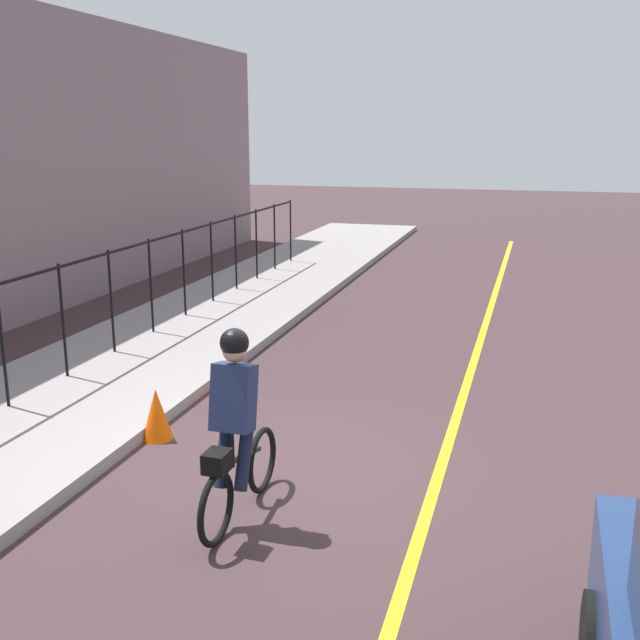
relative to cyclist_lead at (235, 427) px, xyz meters
name	(u,v)px	position (x,y,z in m)	size (l,w,h in m)	color
ground_plane	(287,465)	(1.23, -0.07, -0.91)	(80.00, 80.00, 0.00)	#3D2C2F
lane_line_centre	(436,484)	(1.23, -1.67, -0.91)	(36.00, 0.12, 0.01)	yellow
sidewalk	(17,426)	(1.23, 3.33, -0.84)	(40.00, 3.20, 0.15)	gray
iron_fence	(32,308)	(2.23, 3.73, 0.36)	(21.36, 0.04, 1.60)	black
cyclist_lead	(235,427)	(0.00, 0.00, 0.00)	(1.71, 0.37, 1.83)	black
traffic_cone_near	(157,414)	(1.50, 1.62, -0.60)	(0.36, 0.36, 0.61)	#F05406
traffic_cone_far	(227,379)	(2.93, 1.33, -0.62)	(0.36, 0.36, 0.59)	#EB5614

